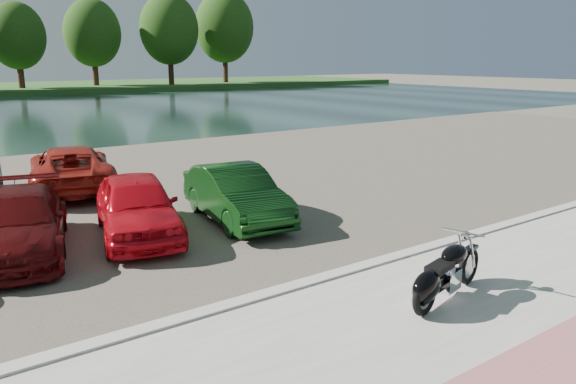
# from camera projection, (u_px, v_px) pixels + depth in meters

# --- Properties ---
(ground) EXTENTS (200.00, 200.00, 0.00)m
(ground) POSITION_uv_depth(u_px,v_px,m) (474.00, 297.00, 9.64)
(ground) COLOR #595447
(ground) RESTS_ON ground
(promenade) EXTENTS (60.00, 6.00, 0.10)m
(promenade) POSITION_uv_depth(u_px,v_px,m) (528.00, 315.00, 8.85)
(promenade) COLOR #A19D97
(promenade) RESTS_ON ground
(kerb) EXTENTS (60.00, 0.30, 0.14)m
(kerb) POSITION_uv_depth(u_px,v_px,m) (390.00, 260.00, 11.20)
(kerb) COLOR #A19D97
(kerb) RESTS_ON ground
(parking_lot) EXTENTS (60.00, 18.00, 0.04)m
(parking_lot) POSITION_uv_depth(u_px,v_px,m) (188.00, 183.00, 18.29)
(parking_lot) COLOR #48423A
(parking_lot) RESTS_ON ground
(river) EXTENTS (120.00, 40.00, 0.00)m
(river) POSITION_uv_depth(u_px,v_px,m) (11.00, 114.00, 41.10)
(river) COLOR #182C28
(river) RESTS_ON ground
(far_trees) EXTENTS (70.25, 10.68, 12.52)m
(far_trees) POSITION_uv_depth(u_px,v_px,m) (0.00, 26.00, 62.13)
(far_trees) COLOR #311B12
(far_trees) RESTS_ON far_bank
(motorcycle) EXTENTS (2.29, 0.92, 1.05)m
(motorcycle) POSITION_uv_depth(u_px,v_px,m) (442.00, 276.00, 9.10)
(motorcycle) COLOR black
(motorcycle) RESTS_ON promenade
(car_3) EXTENTS (2.95, 4.79, 1.30)m
(car_3) POSITION_uv_depth(u_px,v_px,m) (18.00, 223.00, 11.54)
(car_3) COLOR #4D0B0B
(car_3) RESTS_ON parking_lot
(car_4) EXTENTS (2.67, 4.45, 1.42)m
(car_4) POSITION_uv_depth(u_px,v_px,m) (137.00, 206.00, 12.66)
(car_4) COLOR red
(car_4) RESTS_ON parking_lot
(car_5) EXTENTS (2.03, 4.30, 1.36)m
(car_5) POSITION_uv_depth(u_px,v_px,m) (236.00, 194.00, 13.89)
(car_5) COLOR #0E3411
(car_5) RESTS_ON parking_lot
(car_10) EXTENTS (3.36, 5.38, 1.39)m
(car_10) POSITION_uv_depth(u_px,v_px,m) (71.00, 168.00, 17.04)
(car_10) COLOR #AB261C
(car_10) RESTS_ON parking_lot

